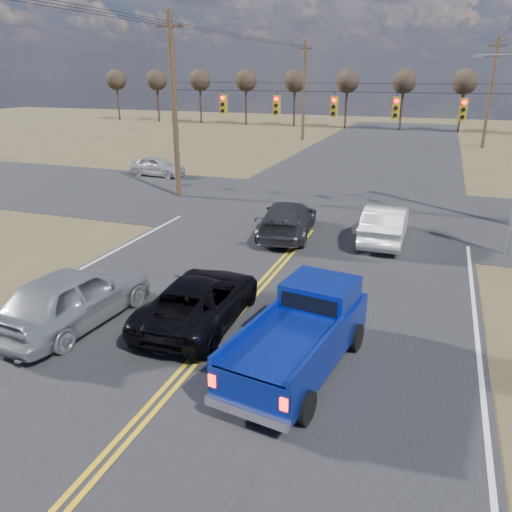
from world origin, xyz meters
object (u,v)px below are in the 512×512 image
(silver_suv, at_px, (74,296))
(black_suv, at_px, (200,299))
(pickup_truck, at_px, (301,335))
(cross_car_west, at_px, (157,166))
(dgrey_car_queue, at_px, (287,219))
(white_car_queue, at_px, (385,223))

(silver_suv, xyz_separation_m, black_suv, (3.33, 1.37, -0.16))
(pickup_truck, height_order, cross_car_west, pickup_truck)
(silver_suv, relative_size, dgrey_car_queue, 0.97)
(white_car_queue, bearing_deg, black_suv, 65.73)
(black_suv, height_order, white_car_queue, white_car_queue)
(black_suv, xyz_separation_m, cross_car_west, (-12.60, 18.87, -0.01))
(black_suv, distance_m, dgrey_car_queue, 8.81)
(dgrey_car_queue, xyz_separation_m, cross_car_west, (-12.60, 10.05, -0.07))
(dgrey_car_queue, distance_m, cross_car_west, 16.12)
(silver_suv, bearing_deg, white_car_queue, -119.99)
(pickup_truck, height_order, dgrey_car_queue, pickup_truck)
(pickup_truck, relative_size, white_car_queue, 1.10)
(white_car_queue, relative_size, cross_car_west, 1.19)
(black_suv, bearing_deg, pickup_truck, 155.54)
(black_suv, bearing_deg, white_car_queue, -116.12)
(silver_suv, xyz_separation_m, cross_car_west, (-9.28, 20.24, -0.17))
(pickup_truck, xyz_separation_m, black_suv, (-3.41, 1.39, -0.23))
(black_suv, bearing_deg, cross_car_west, -58.61)
(pickup_truck, bearing_deg, cross_car_west, 136.76)
(silver_suv, bearing_deg, pickup_truck, -175.44)
(white_car_queue, xyz_separation_m, cross_car_west, (-16.78, 9.39, -0.10))
(pickup_truck, bearing_deg, dgrey_car_queue, 116.92)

